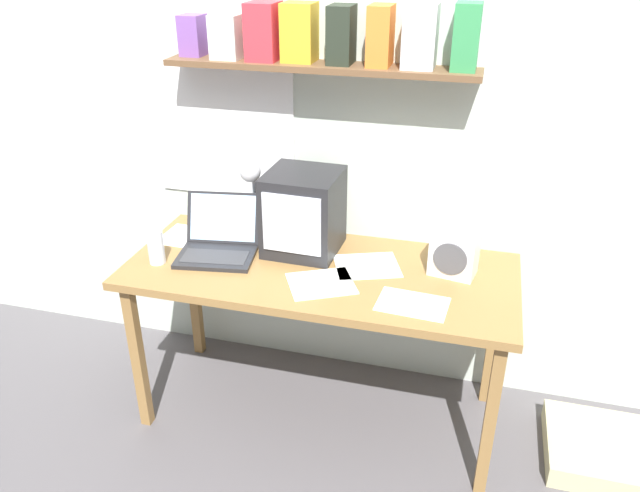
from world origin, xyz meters
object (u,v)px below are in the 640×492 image
object	(u,v)px
open_notebook	(321,284)
printed_handout	(184,236)
crt_monitor	(303,212)
loose_paper_near_laptop	(412,304)
loose_paper_near_monitor	(367,266)
corner_desk	(320,282)
desk_lamp	(252,186)
space_heater	(455,250)
juice_glass	(156,249)
laptop	(219,239)
floor_cushion	(599,450)

from	to	relation	value
open_notebook	printed_handout	bearing A→B (deg)	160.71
open_notebook	crt_monitor	bearing A→B (deg)	119.16
loose_paper_near_laptop	loose_paper_near_monitor	distance (m)	0.33
corner_desk	printed_handout	distance (m)	0.69
desk_lamp	space_heater	xyz separation A→B (m)	(0.88, -0.09, -0.15)
desk_lamp	loose_paper_near_laptop	world-z (taller)	desk_lamp
open_notebook	loose_paper_near_monitor	bearing A→B (deg)	52.22
space_heater	loose_paper_near_laptop	distance (m)	0.32
corner_desk	juice_glass	distance (m)	0.69
laptop	loose_paper_near_monitor	size ratio (longest dim) A/B	1.14
desk_lamp	loose_paper_near_laptop	xyz separation A→B (m)	(0.76, -0.37, -0.25)
crt_monitor	juice_glass	distance (m)	0.63
laptop	floor_cushion	bearing A→B (deg)	-9.14
corner_desk	desk_lamp	size ratio (longest dim) A/B	4.31
crt_monitor	floor_cushion	distance (m)	1.59
space_heater	loose_paper_near_laptop	xyz separation A→B (m)	(-0.12, -0.28, -0.10)
desk_lamp	juice_glass	distance (m)	0.48
space_heater	open_notebook	world-z (taller)	space_heater
floor_cushion	space_heater	bearing A→B (deg)	173.17
floor_cushion	desk_lamp	bearing A→B (deg)	173.68
open_notebook	floor_cushion	size ratio (longest dim) A/B	0.75
open_notebook	space_heater	bearing A→B (deg)	24.44
loose_paper_near_monitor	space_heater	bearing A→B (deg)	5.70
loose_paper_near_laptop	open_notebook	bearing A→B (deg)	171.17
juice_glass	loose_paper_near_monitor	size ratio (longest dim) A/B	0.45
laptop	open_notebook	bearing A→B (deg)	-25.92
laptop	printed_handout	world-z (taller)	laptop
loose_paper_near_laptop	desk_lamp	bearing A→B (deg)	154.01
crt_monitor	juice_glass	world-z (taller)	crt_monitor
open_notebook	floor_cushion	xyz separation A→B (m)	(1.17, 0.14, -0.71)
desk_lamp	loose_paper_near_laptop	size ratio (longest dim) A/B	1.37
space_heater	loose_paper_near_laptop	world-z (taller)	space_heater
crt_monitor	loose_paper_near_laptop	xyz separation A→B (m)	(0.52, -0.33, -0.17)
space_heater	printed_handout	world-z (taller)	space_heater
crt_monitor	loose_paper_near_laptop	world-z (taller)	crt_monitor
juice_glass	crt_monitor	bearing A→B (deg)	26.42
juice_glass	open_notebook	bearing A→B (deg)	0.46
juice_glass	printed_handout	bearing A→B (deg)	91.16
loose_paper_near_laptop	corner_desk	bearing A→B (deg)	155.67
printed_handout	crt_monitor	bearing A→B (deg)	2.17
printed_handout	floor_cushion	distance (m)	2.01
corner_desk	loose_paper_near_laptop	distance (m)	0.45
laptop	floor_cushion	world-z (taller)	laptop
desk_lamp	printed_handout	world-z (taller)	desk_lamp
desk_lamp	open_notebook	xyz separation A→B (m)	(0.40, -0.31, -0.25)
open_notebook	printed_handout	world-z (taller)	same
crt_monitor	loose_paper_near_monitor	world-z (taller)	crt_monitor
corner_desk	loose_paper_near_monitor	world-z (taller)	loose_paper_near_monitor
crt_monitor	juice_glass	xyz separation A→B (m)	(-0.55, -0.28, -0.11)
loose_paper_near_monitor	printed_handout	distance (m)	0.86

